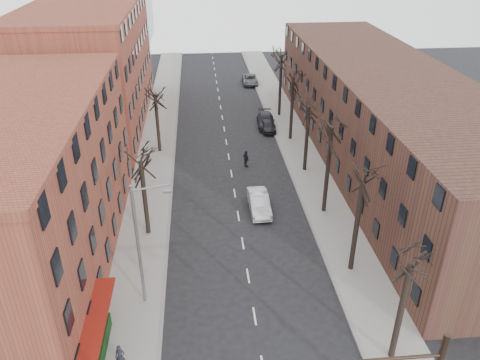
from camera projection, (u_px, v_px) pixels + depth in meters
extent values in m
cube|color=gray|center=(157.00, 148.00, 53.34)|extent=(4.00, 90.00, 0.15)
cube|color=gray|center=(295.00, 142.00, 54.63)|extent=(4.00, 90.00, 0.15)
cube|color=brown|center=(15.00, 194.00, 32.38)|extent=(12.00, 26.00, 12.00)
cube|color=brown|center=(91.00, 68.00, 57.26)|extent=(12.00, 28.00, 14.00)
cube|color=#452B20|center=(383.00, 116.00, 48.54)|extent=(12.00, 50.00, 10.00)
cube|color=maroon|center=(102.00, 351.00, 27.91)|extent=(1.20, 7.00, 0.15)
cube|color=black|center=(96.00, 357.00, 26.72)|extent=(0.80, 6.00, 1.00)
cylinder|color=slate|center=(138.00, 248.00, 29.43)|extent=(0.20, 0.20, 9.00)
cylinder|color=slate|center=(150.00, 188.00, 27.46)|extent=(2.39, 0.12, 0.46)
cube|color=slate|center=(167.00, 191.00, 27.69)|extent=(0.50, 0.22, 0.14)
imported|color=silver|center=(259.00, 203.00, 41.35)|extent=(1.74, 4.82, 1.58)
imported|color=black|center=(268.00, 126.00, 57.54)|extent=(1.86, 4.05, 1.35)
imported|color=black|center=(266.00, 121.00, 58.86)|extent=(2.38, 5.31, 1.51)
imported|color=#4E5255|center=(250.00, 80.00, 74.69)|extent=(2.45, 5.14, 1.42)
imported|color=black|center=(120.00, 357.00, 26.42)|extent=(0.58, 0.39, 1.54)
imported|color=black|center=(246.00, 159.00, 48.82)|extent=(0.85, 1.18, 1.86)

